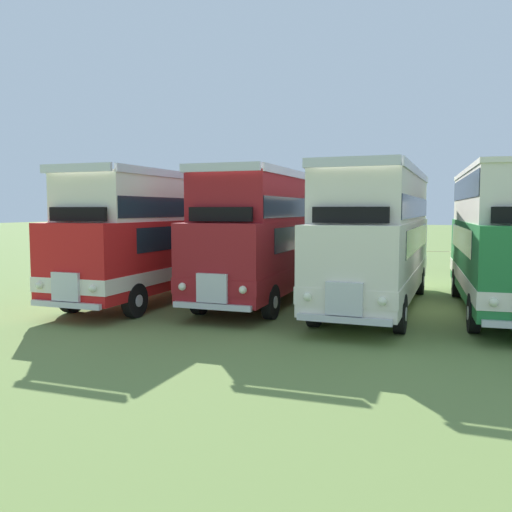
# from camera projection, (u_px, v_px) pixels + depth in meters

# --- Properties ---
(ground_plane) EXTENTS (200.00, 200.00, 0.00)m
(ground_plane) POSITION_uv_depth(u_px,v_px,m) (437.00, 310.00, 17.43)
(ground_plane) COLOR olive
(bus_first_in_row) EXTENTS (2.72, 11.45, 4.52)m
(bus_first_in_row) POSITION_uv_depth(u_px,v_px,m) (169.00, 233.00, 20.26)
(bus_first_in_row) COLOR red
(bus_first_in_row) RESTS_ON ground
(bus_second_in_row) EXTENTS (2.64, 10.34, 4.52)m
(bus_second_in_row) POSITION_uv_depth(u_px,v_px,m) (271.00, 234.00, 19.51)
(bus_second_in_row) COLOR maroon
(bus_second_in_row) RESTS_ON ground
(bus_third_in_row) EXTENTS (2.78, 10.59, 4.52)m
(bus_third_in_row) POSITION_uv_depth(u_px,v_px,m) (378.00, 236.00, 17.80)
(bus_third_in_row) COLOR silver
(bus_third_in_row) RESTS_ON ground
(bus_fourth_in_row) EXTENTS (3.09, 9.81, 4.49)m
(bus_fourth_in_row) POSITION_uv_depth(u_px,v_px,m) (504.00, 234.00, 16.81)
(bus_fourth_in_row) COLOR #237538
(bus_fourth_in_row) RESTS_ON ground
(rope_fence_line) EXTENTS (25.29, 0.08, 1.05)m
(rope_fence_line) POSITION_uv_depth(u_px,v_px,m) (442.00, 256.00, 29.55)
(rope_fence_line) COLOR #8C704C
(rope_fence_line) RESTS_ON ground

